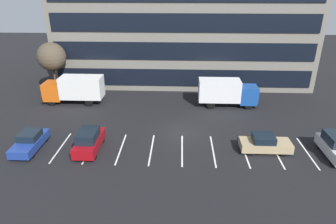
% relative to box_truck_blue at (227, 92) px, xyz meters
% --- Properties ---
extents(ground_plane, '(120.00, 120.00, 0.00)m').
position_rel_box_truck_blue_xyz_m(ground_plane, '(-5.32, -7.14, -1.85)').
color(ground_plane, black).
extents(office_building, '(35.61, 11.95, 21.60)m').
position_rel_box_truck_blue_xyz_m(office_building, '(-5.32, 10.81, 8.95)').
color(office_building, slate).
rests_on(office_building, ground_plane).
extents(lot_markings, '(22.54, 5.40, 0.01)m').
position_rel_box_truck_blue_xyz_m(lot_markings, '(-5.32, -10.66, -1.85)').
color(lot_markings, silver).
rests_on(lot_markings, ground_plane).
extents(box_truck_blue, '(7.10, 2.35, 3.29)m').
position_rel_box_truck_blue_xyz_m(box_truck_blue, '(0.00, 0.00, 0.00)').
color(box_truck_blue, '#194799').
rests_on(box_truck_blue, ground_plane).
extents(box_truck_orange, '(7.34, 2.43, 3.40)m').
position_rel_box_truck_blue_xyz_m(box_truck_orange, '(-18.59, 0.19, 0.06)').
color(box_truck_orange, '#D85914').
rests_on(box_truck_orange, ground_plane).
extents(suv_maroon, '(1.89, 4.45, 2.01)m').
position_rel_box_truck_blue_xyz_m(suv_maroon, '(-13.67, -11.05, -0.88)').
color(suv_maroon, maroon).
rests_on(suv_maroon, ground_plane).
extents(sedan_tan, '(4.47, 1.87, 1.60)m').
position_rel_box_truck_blue_xyz_m(sedan_tan, '(2.07, -10.50, -1.10)').
color(sedan_tan, tan).
rests_on(sedan_tan, ground_plane).
extents(sedan_navy, '(1.88, 4.49, 1.61)m').
position_rel_box_truck_blue_xyz_m(sedan_navy, '(-19.12, -11.03, -1.09)').
color(sedan_navy, navy).
rests_on(sedan_navy, ground_plane).
extents(suv_silver, '(1.86, 4.39, 1.98)m').
position_rel_box_truck_blue_xyz_m(suv_silver, '(8.00, -11.04, -0.90)').
color(suv_silver, silver).
rests_on(suv_silver, ground_plane).
extents(bare_tree, '(3.67, 3.67, 6.87)m').
position_rel_box_truck_blue_xyz_m(bare_tree, '(-22.32, 3.46, 3.17)').
color(bare_tree, '#473323').
rests_on(bare_tree, ground_plane).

